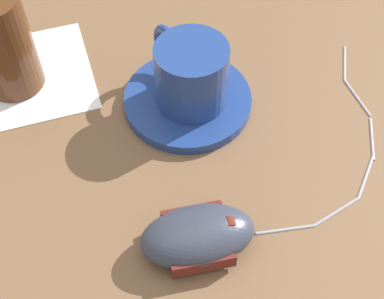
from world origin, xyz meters
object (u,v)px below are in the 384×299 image
coffee_cup (190,73)px  drinking_glass (2,44)px  saucer (188,100)px  computer_mouse (198,236)px

coffee_cup → drinking_glass: size_ratio=0.84×
saucer → coffee_cup: 0.04m
drinking_glass → saucer: bearing=175.1°
coffee_cup → computer_mouse: coffee_cup is taller
coffee_cup → drinking_glass: 0.19m
saucer → computer_mouse: computer_mouse is taller
saucer → coffee_cup: (-0.00, -0.00, 0.04)m
saucer → drinking_glass: size_ratio=1.22×
coffee_cup → saucer: bearing=5.8°
coffee_cup → computer_mouse: bearing=96.8°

